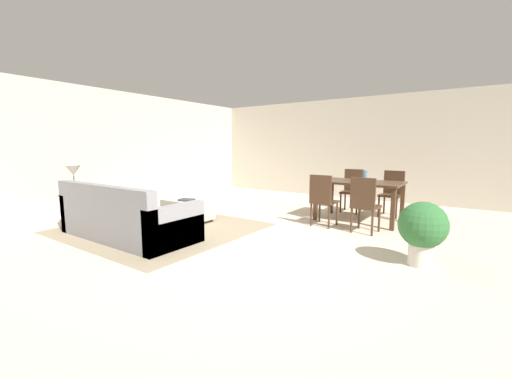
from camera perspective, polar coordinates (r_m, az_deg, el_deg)
The scene contains 16 objects.
ground_plane at distance 4.71m, azimuth -0.24°, elevation -9.57°, with size 10.80×10.80×0.00m, color beige.
wall_back at distance 9.06m, azimuth 18.40°, elevation 7.01°, with size 9.00×0.12×2.70m, color #BCB2A0.
wall_left at distance 8.23m, azimuth -24.78°, elevation 6.67°, with size 0.12×11.00×2.70m, color #BCB2A0.
area_rug at distance 5.81m, azimuth -16.52°, elevation -6.51°, with size 3.00×2.80×0.01m, color gray.
couch at distance 5.36m, azimuth -22.26°, elevation -4.91°, with size 2.30×0.98×0.86m.
ottoman_table at distance 6.17m, azimuth -12.12°, elevation -3.36°, with size 0.93×0.53×0.41m.
side_table at distance 6.57m, azimuth -29.54°, elevation -1.71°, with size 0.40×0.40×0.55m.
table_lamp at distance 6.51m, azimuth -29.85°, elevation 2.86°, with size 0.26×0.26×0.53m.
dining_table at distance 6.32m, azimuth 17.96°, elevation 0.64°, with size 1.52×0.92×0.76m.
dining_chair_near_left at distance 5.72m, azimuth 11.80°, elevation -1.30°, with size 0.41×0.41×0.92m.
dining_chair_near_right at distance 5.44m, azimuth 18.80°, elevation -2.02°, with size 0.42×0.42×0.92m.
dining_chair_far_left at distance 7.21m, azimuth 16.83°, elevation 0.37°, with size 0.42×0.42×0.92m.
dining_chair_far_right at distance 7.04m, azimuth 23.16°, elevation -0.10°, with size 0.43×0.43×0.92m.
vase_centerpiece at distance 6.30m, azimuth 18.84°, elevation 2.40°, with size 0.09×0.09×0.20m, color slate.
book_on_ottoman at distance 6.06m, azimuth -12.29°, elevation -1.73°, with size 0.26×0.20×0.03m, color #333338.
potted_plant at distance 4.25m, azimuth 27.63°, elevation -6.07°, with size 0.55×0.55×0.77m.
Camera 1 is at (2.59, -3.68, 1.40)m, focal length 22.38 mm.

